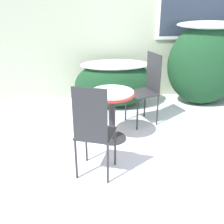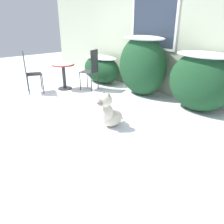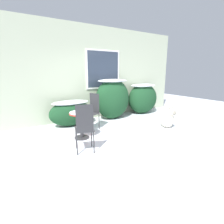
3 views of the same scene
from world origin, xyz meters
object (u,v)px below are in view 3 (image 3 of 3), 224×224
at_px(patio_chair_far_side, 84,127).
at_px(dog, 168,120).
at_px(patio_chair_near_table, 92,110).
at_px(patio_table, 81,119).

height_order(patio_chair_far_side, dog, patio_chair_far_side).
relative_size(patio_chair_near_table, patio_chair_far_side, 1.00).
height_order(patio_chair_near_table, patio_chair_far_side, same).
bearing_deg(patio_chair_far_side, dog, -158.39).
xyz_separation_m(patio_table, patio_chair_near_table, (0.57, 0.51, 0.07)).
distance_m(patio_table, patio_chair_far_side, 0.86).
bearing_deg(patio_chair_far_side, patio_table, -89.87).
relative_size(patio_chair_far_side, dog, 1.62).
bearing_deg(patio_chair_near_table, patio_table, -69.67).
relative_size(patio_table, patio_chair_near_table, 0.66).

